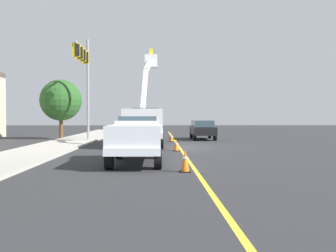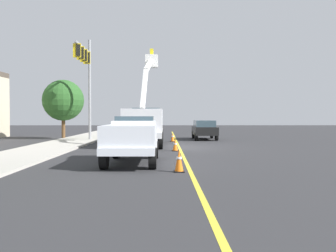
{
  "view_description": "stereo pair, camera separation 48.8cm",
  "coord_description": "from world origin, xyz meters",
  "px_view_note": "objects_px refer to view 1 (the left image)",
  "views": [
    {
      "loc": [
        -24.38,
        1.44,
        2.07
      ],
      "look_at": [
        0.79,
        0.74,
        1.4
      ],
      "focal_mm": 40.04,
      "sensor_mm": 36.0,
      "label": 1
    },
    {
      "loc": [
        -24.38,
        0.95,
        2.07
      ],
      "look_at": [
        0.79,
        0.74,
        1.4
      ],
      "focal_mm": 40.04,
      "sensor_mm": 36.0,
      "label": 2
    }
  ],
  "objects_px": {
    "utility_bucket_truck": "(144,123)",
    "traffic_signal_mast": "(84,69)",
    "service_pickup_truck": "(136,138)",
    "traffic_cone_mid_front": "(176,145)",
    "traffic_cone_mid_rear": "(171,137)",
    "traffic_cone_leading": "(185,161)",
    "passing_minivan": "(202,128)"
  },
  "relations": [
    {
      "from": "passing_minivan",
      "to": "traffic_signal_mast",
      "type": "bearing_deg",
      "value": 108.05
    },
    {
      "from": "traffic_cone_leading",
      "to": "service_pickup_truck",
      "type": "bearing_deg",
      "value": 36.95
    },
    {
      "from": "traffic_cone_leading",
      "to": "utility_bucket_truck",
      "type": "bearing_deg",
      "value": 8.74
    },
    {
      "from": "traffic_cone_mid_rear",
      "to": "traffic_cone_mid_front",
      "type": "bearing_deg",
      "value": 179.85
    },
    {
      "from": "utility_bucket_truck",
      "to": "traffic_cone_mid_rear",
      "type": "xyz_separation_m",
      "value": [
        3.85,
        -2.05,
        -1.26
      ]
    },
    {
      "from": "traffic_cone_mid_front",
      "to": "utility_bucket_truck",
      "type": "bearing_deg",
      "value": 25.21
    },
    {
      "from": "passing_minivan",
      "to": "traffic_cone_mid_front",
      "type": "height_order",
      "value": "passing_minivan"
    },
    {
      "from": "service_pickup_truck",
      "to": "traffic_cone_mid_rear",
      "type": "relative_size",
      "value": 8.03
    },
    {
      "from": "passing_minivan",
      "to": "traffic_cone_leading",
      "type": "height_order",
      "value": "passing_minivan"
    },
    {
      "from": "utility_bucket_truck",
      "to": "traffic_signal_mast",
      "type": "height_order",
      "value": "traffic_signal_mast"
    },
    {
      "from": "traffic_cone_leading",
      "to": "traffic_signal_mast",
      "type": "xyz_separation_m",
      "value": [
        16.09,
        6.81,
        5.41
      ]
    },
    {
      "from": "traffic_cone_mid_rear",
      "to": "service_pickup_truck",
      "type": "bearing_deg",
      "value": 171.55
    },
    {
      "from": "utility_bucket_truck",
      "to": "traffic_cone_mid_front",
      "type": "bearing_deg",
      "value": -154.79
    },
    {
      "from": "utility_bucket_truck",
      "to": "traffic_cone_leading",
      "type": "height_order",
      "value": "utility_bucket_truck"
    },
    {
      "from": "service_pickup_truck",
      "to": "traffic_cone_mid_front",
      "type": "height_order",
      "value": "service_pickup_truck"
    },
    {
      "from": "utility_bucket_truck",
      "to": "traffic_cone_leading",
      "type": "relative_size",
      "value": 9.64
    },
    {
      "from": "traffic_cone_mid_rear",
      "to": "traffic_cone_leading",
      "type": "bearing_deg",
      "value": 179.61
    },
    {
      "from": "traffic_cone_leading",
      "to": "traffic_cone_mid_front",
      "type": "relative_size",
      "value": 1.23
    },
    {
      "from": "traffic_cone_leading",
      "to": "passing_minivan",
      "type": "bearing_deg",
      "value": -8.74
    },
    {
      "from": "passing_minivan",
      "to": "traffic_cone_leading",
      "type": "xyz_separation_m",
      "value": [
        -19.28,
        2.96,
        -0.55
      ]
    },
    {
      "from": "passing_minivan",
      "to": "traffic_cone_mid_rear",
      "type": "bearing_deg",
      "value": 134.56
    },
    {
      "from": "traffic_cone_leading",
      "to": "traffic_cone_mid_rear",
      "type": "height_order",
      "value": "traffic_cone_leading"
    },
    {
      "from": "utility_bucket_truck",
      "to": "traffic_cone_mid_rear",
      "type": "bearing_deg",
      "value": -28.02
    },
    {
      "from": "traffic_cone_leading",
      "to": "traffic_cone_mid_front",
      "type": "distance_m",
      "value": 8.3
    },
    {
      "from": "service_pickup_truck",
      "to": "traffic_cone_mid_front",
      "type": "distance_m",
      "value": 6.11
    },
    {
      "from": "utility_bucket_truck",
      "to": "traffic_signal_mast",
      "type": "distance_m",
      "value": 7.32
    },
    {
      "from": "passing_minivan",
      "to": "traffic_signal_mast",
      "type": "relative_size",
      "value": 0.57
    },
    {
      "from": "utility_bucket_truck",
      "to": "service_pickup_truck",
      "type": "height_order",
      "value": "utility_bucket_truck"
    },
    {
      "from": "passing_minivan",
      "to": "traffic_cone_mid_front",
      "type": "bearing_deg",
      "value": 165.33
    },
    {
      "from": "utility_bucket_truck",
      "to": "traffic_signal_mast",
      "type": "relative_size",
      "value": 0.97
    },
    {
      "from": "service_pickup_truck",
      "to": "traffic_signal_mast",
      "type": "height_order",
      "value": "traffic_signal_mast"
    },
    {
      "from": "passing_minivan",
      "to": "traffic_signal_mast",
      "type": "xyz_separation_m",
      "value": [
        -3.18,
        9.77,
        4.85
      ]
    }
  ]
}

